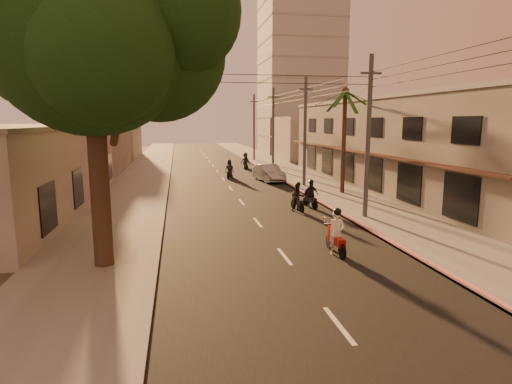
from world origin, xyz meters
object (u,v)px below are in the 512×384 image
(scooter_mid_a, at_px, (298,198))
(scooter_far_c, at_px, (246,163))
(scooter_far_a, at_px, (230,170))
(scooter_far_b, at_px, (245,161))
(scooter_mid_b, at_px, (311,195))
(broadleaf_tree, at_px, (103,34))
(parked_car, at_px, (269,173))
(palm_tree, at_px, (345,97))
(scooter_red, at_px, (337,234))

(scooter_mid_a, distance_m, scooter_far_c, 22.73)
(scooter_mid_a, bearing_deg, scooter_far_a, 90.73)
(scooter_far_b, distance_m, scooter_far_c, 0.84)
(scooter_far_c, bearing_deg, scooter_mid_b, -84.13)
(broadleaf_tree, xyz_separation_m, parked_car, (10.53, 21.40, -7.70))
(scooter_mid_b, xyz_separation_m, scooter_far_a, (-3.39, 14.81, 0.01))
(scooter_mid_a, distance_m, scooter_far_b, 23.55)
(scooter_far_a, height_order, scooter_far_c, scooter_far_a)
(palm_tree, distance_m, scooter_mid_b, 8.83)
(scooter_mid_b, height_order, scooter_far_b, scooter_far_b)
(scooter_far_b, bearing_deg, scooter_far_c, -80.58)
(palm_tree, relative_size, scooter_mid_b, 4.43)
(broadleaf_tree, distance_m, scooter_far_a, 26.16)
(scooter_red, distance_m, scooter_mid_b, 9.50)
(broadleaf_tree, distance_m, scooter_red, 11.64)
(parked_car, bearing_deg, scooter_far_c, 84.35)
(scooter_red, xyz_separation_m, scooter_far_b, (1.25, 32.17, 0.01))
(scooter_far_a, bearing_deg, parked_car, -19.51)
(palm_tree, height_order, scooter_far_b, palm_tree)
(scooter_mid_b, bearing_deg, parked_car, 80.66)
(scooter_far_a, bearing_deg, broadleaf_tree, -88.41)
(scooter_mid_a, bearing_deg, parked_car, 78.03)
(broadleaf_tree, bearing_deg, scooter_red, -1.13)
(palm_tree, height_order, scooter_mid_a, palm_tree)
(parked_car, distance_m, scooter_far_c, 9.79)
(broadleaf_tree, distance_m, palm_tree, 20.18)
(palm_tree, height_order, scooter_mid_b, palm_tree)
(scooter_far_a, bearing_deg, scooter_mid_a, -62.94)
(scooter_mid_a, relative_size, parked_car, 0.37)
(scooter_mid_b, xyz_separation_m, parked_car, (-0.12, 12.25, -0.06))
(palm_tree, distance_m, scooter_mid_a, 9.72)
(palm_tree, relative_size, scooter_far_b, 4.34)
(parked_car, relative_size, scooter_far_c, 2.97)
(broadleaf_tree, xyz_separation_m, scooter_mid_a, (9.60, 8.45, -7.66))
(palm_tree, height_order, parked_car, palm_tree)
(scooter_far_b, bearing_deg, scooter_mid_a, -77.40)
(broadleaf_tree, xyz_separation_m, scooter_far_c, (9.99, 31.17, -7.75))
(palm_tree, bearing_deg, scooter_mid_a, -132.80)
(scooter_red, bearing_deg, scooter_far_c, 86.55)
(broadleaf_tree, relative_size, palm_tree, 1.48)
(scooter_mid_b, bearing_deg, scooter_far_a, 93.02)
(scooter_red, xyz_separation_m, scooter_far_a, (-1.55, 24.12, -0.02))
(broadleaf_tree, xyz_separation_m, scooter_red, (8.80, -0.17, -7.62))
(scooter_far_a, xyz_separation_m, scooter_far_b, (2.80, 8.05, 0.03))
(scooter_red, xyz_separation_m, scooter_mid_b, (1.84, 9.32, -0.03))
(scooter_red, relative_size, scooter_mid_b, 1.08)
(broadleaf_tree, bearing_deg, scooter_far_a, 73.16)
(palm_tree, height_order, scooter_red, palm_tree)
(scooter_far_a, distance_m, scooter_far_b, 8.52)
(scooter_far_a, relative_size, scooter_far_b, 0.98)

